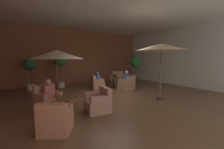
% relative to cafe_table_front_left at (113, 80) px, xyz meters
% --- Properties ---
extents(ground_plane, '(10.68, 10.15, 0.02)m').
position_rel_cafe_table_front_left_xyz_m(ground_plane, '(-1.09, -2.03, -0.47)').
color(ground_plane, brown).
extents(wall_back_brick, '(10.68, 0.08, 3.86)m').
position_rel_cafe_table_front_left_xyz_m(wall_back_brick, '(-1.09, 3.00, 1.47)').
color(wall_back_brick, brown).
rests_on(wall_back_brick, ground_plane).
extents(wall_right_plain, '(0.08, 10.15, 3.86)m').
position_rel_cafe_table_front_left_xyz_m(wall_right_plain, '(4.21, -2.03, 1.47)').
color(wall_right_plain, silver).
rests_on(wall_right_plain, ground_plane).
extents(ceiling_slab, '(10.68, 10.15, 0.06)m').
position_rel_cafe_table_front_left_xyz_m(ceiling_slab, '(-1.09, -2.03, 3.43)').
color(ceiling_slab, silver).
rests_on(ceiling_slab, wall_back_brick).
extents(cafe_table_front_left, '(0.61, 0.61, 0.64)m').
position_rel_cafe_table_front_left_xyz_m(cafe_table_front_left, '(0.00, 0.00, 0.00)').
color(cafe_table_front_left, black).
rests_on(cafe_table_front_left, ground_plane).
extents(armchair_front_left_north, '(0.99, 0.93, 0.84)m').
position_rel_cafe_table_front_left_xyz_m(armchair_front_left_north, '(0.30, -0.99, -0.15)').
color(armchair_front_left_north, tan).
rests_on(armchair_front_left_north, ground_plane).
extents(armchair_front_left_east, '(1.07, 1.07, 0.93)m').
position_rel_cafe_table_front_left_xyz_m(armchair_front_left_east, '(0.79, 0.69, -0.13)').
color(armchair_front_left_east, tan).
rests_on(armchair_front_left_east, ground_plane).
extents(armchair_front_left_south, '(0.84, 0.83, 0.83)m').
position_rel_cafe_table_front_left_xyz_m(armchair_front_left_south, '(-1.02, 0.21, -0.16)').
color(armchair_front_left_south, '#B5795C').
rests_on(armchair_front_left_south, ground_plane).
extents(cafe_table_front_right, '(0.71, 0.71, 0.64)m').
position_rel_cafe_table_front_left_xyz_m(cafe_table_front_right, '(-3.84, -3.15, 0.03)').
color(cafe_table_front_right, black).
rests_on(cafe_table_front_right, ground_plane).
extents(armchair_front_right_north, '(0.86, 0.85, 0.84)m').
position_rel_cafe_table_front_left_xyz_m(armchair_front_right_north, '(-2.80, -3.28, -0.16)').
color(armchair_front_right_north, '#B27860').
rests_on(armchair_front_right_north, ground_plane).
extents(armchair_front_right_east, '(0.95, 0.95, 0.89)m').
position_rel_cafe_table_front_left_xyz_m(armchair_front_right_east, '(-4.24, -2.18, -0.14)').
color(armchair_front_right_east, tan).
rests_on(armchair_front_right_east, ground_plane).
extents(armchair_front_right_south, '(0.98, 0.99, 0.82)m').
position_rel_cafe_table_front_left_xyz_m(armchair_front_right_south, '(-4.40, -4.02, -0.14)').
color(armchair_front_right_south, '#BC7752').
rests_on(armchair_front_right_south, ground_plane).
extents(patio_umbrella_tall_red, '(2.30, 2.30, 2.48)m').
position_rel_cafe_table_front_left_xyz_m(patio_umbrella_tall_red, '(0.27, -3.38, 1.84)').
color(patio_umbrella_tall_red, '#2D2D2D').
rests_on(patio_umbrella_tall_red, ground_plane).
extents(patio_umbrella_center_beige, '(2.58, 2.58, 2.25)m').
position_rel_cafe_table_front_left_xyz_m(patio_umbrella_center_beige, '(-3.38, -0.10, 1.56)').
color(patio_umbrella_center_beige, '#2D2D2D').
rests_on(patio_umbrella_center_beige, ground_plane).
extents(potted_tree_left_corner, '(0.78, 0.78, 2.08)m').
position_rel_cafe_table_front_left_xyz_m(potted_tree_left_corner, '(-2.66, 1.96, 1.07)').
color(potted_tree_left_corner, silver).
rests_on(potted_tree_left_corner, ground_plane).
extents(potted_tree_mid_left, '(0.71, 0.71, 1.87)m').
position_rel_cafe_table_front_left_xyz_m(potted_tree_mid_left, '(-4.37, 2.05, 0.83)').
color(potted_tree_mid_left, beige).
rests_on(potted_tree_mid_left, ground_plane).
extents(potted_tree_mid_right, '(0.83, 0.83, 1.99)m').
position_rel_cafe_table_front_left_xyz_m(potted_tree_mid_right, '(2.39, 0.57, 0.94)').
color(potted_tree_mid_right, '#34382D').
rests_on(potted_tree_mid_right, ground_plane).
extents(patron_blue_shirt, '(0.43, 0.31, 0.69)m').
position_rel_cafe_table_front_left_xyz_m(patron_blue_shirt, '(0.29, -0.96, 0.28)').
color(patron_blue_shirt, '#2B4E9B').
rests_on(patron_blue_shirt, ground_plane).
extents(patron_by_window, '(0.45, 0.36, 0.68)m').
position_rel_cafe_table_front_left_xyz_m(patron_by_window, '(-4.22, -2.22, 0.27)').
color(patron_by_window, '#AA5446').
rests_on(patron_by_window, ground_plane).
extents(patron_with_friend, '(0.30, 0.42, 0.64)m').
position_rel_cafe_table_front_left_xyz_m(patron_with_friend, '(-0.98, 0.21, 0.22)').
color(patron_with_friend, '#3650A5').
rests_on(patron_with_friend, ground_plane).
extents(iced_drink_cup, '(0.08, 0.08, 0.11)m').
position_rel_cafe_table_front_left_xyz_m(iced_drink_cup, '(0.11, 0.11, 0.23)').
color(iced_drink_cup, white).
rests_on(iced_drink_cup, cafe_table_front_left).
extents(open_laptop, '(0.34, 0.27, 0.20)m').
position_rel_cafe_table_front_left_xyz_m(open_laptop, '(0.05, -0.02, 0.23)').
color(open_laptop, '#9EA0A5').
rests_on(open_laptop, cafe_table_front_left).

